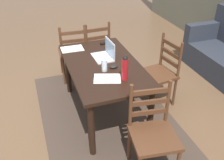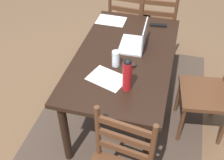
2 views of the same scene
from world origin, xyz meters
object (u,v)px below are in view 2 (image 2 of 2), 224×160
Objects in this scene: chair_left_far at (157,27)px; water_bottle at (127,74)px; laptop at (137,41)px; chair_far_head at (210,93)px; tv_remote at (158,25)px; dining_table at (124,64)px; chair_left_near at (129,23)px; computer_mouse at (131,64)px; drinking_glass at (116,59)px.

water_bottle reaches higher than chair_left_far.
chair_far_head is at bearing 78.01° from laptop.
tv_remote is (-0.41, 0.14, -0.05)m from laptop.
dining_table is 1.06m from chair_left_near.
dining_table is at bearing -9.49° from chair_left_far.
water_bottle is at bearing -2.39° from chair_left_far.
water_bottle reaches higher than dining_table.
laptop is 3.28× the size of computer_mouse.
tv_remote is at bearing 158.80° from dining_table.
dining_table is 1.55× the size of chair_far_head.
chair_left_near is 2.90× the size of laptop.
chair_left_near reaches higher than dining_table.
laptop is (-0.16, 0.08, 0.16)m from dining_table.
laptop is at bearing 159.42° from drinking_glass.
dining_table is at bearing -27.83° from tv_remote.
chair_far_head is 3.36× the size of water_bottle.
chair_left_far is (-1.03, 0.17, -0.18)m from dining_table.
chair_far_head is at bearing 101.47° from drinking_glass.
water_bottle is 0.31m from drinking_glass.
chair_far_head reaches higher than drinking_glass.
chair_left_near reaches higher than tv_remote.
computer_mouse is (0.29, 0.00, -0.04)m from laptop.
chair_left_far is 6.78× the size of drinking_glass.
dining_table is 1.06m from chair_left_far.
laptop is at bearing -176.63° from computer_mouse.
chair_far_head is 0.86m from tv_remote.
chair_left_far is at bearing 89.99° from chair_left_near.
chair_left_near is at bearing -173.60° from drinking_glass.
drinking_glass is (0.17, -0.83, 0.35)m from chair_far_head.
chair_far_head is 6.78× the size of drinking_glass.
water_bottle reaches higher than laptop.
water_bottle is 2.83× the size of computer_mouse.
drinking_glass is (1.19, 0.13, 0.35)m from chair_left_near.
water_bottle is (1.45, -0.06, 0.43)m from chair_left_far.
computer_mouse is at bearing 12.38° from chair_left_near.
laptop is at bearing -177.05° from water_bottle.
laptop is 0.58m from water_bottle.
water_bottle is at bearing 2.95° from laptop.
chair_left_far is at bearing 178.72° from computer_mouse.
drinking_glass reaches higher than computer_mouse.
chair_left_far is 5.59× the size of tv_remote.
chair_left_far is 1.51m from water_bottle.
computer_mouse is (1.16, 0.26, 0.30)m from chair_left_near.
dining_table is 0.82m from chair_far_head.
drinking_glass is (0.32, -0.12, 0.01)m from laptop.
drinking_glass is 1.40× the size of computer_mouse.
chair_left_near is 3.36× the size of water_bottle.
water_bottle is 0.31m from computer_mouse.
chair_left_far reaches higher than computer_mouse.
drinking_glass reaches higher than dining_table.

